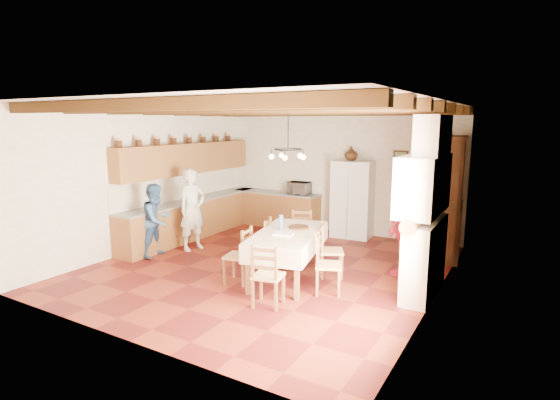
# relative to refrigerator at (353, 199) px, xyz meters

# --- Properties ---
(floor) EXTENTS (6.00, 6.50, 0.02)m
(floor) POSITION_rel_refrigerator_xyz_m (-0.55, -2.97, -0.91)
(floor) COLOR #531412
(floor) RESTS_ON ground
(ceiling) EXTENTS (6.00, 6.50, 0.02)m
(ceiling) POSITION_rel_refrigerator_xyz_m (-0.55, -2.97, 2.11)
(ceiling) COLOR beige
(ceiling) RESTS_ON ground
(wall_back) EXTENTS (6.00, 0.02, 3.00)m
(wall_back) POSITION_rel_refrigerator_xyz_m (-0.55, 0.29, 0.60)
(wall_back) COLOR beige
(wall_back) RESTS_ON ground
(wall_front) EXTENTS (6.00, 0.02, 3.00)m
(wall_front) POSITION_rel_refrigerator_xyz_m (-0.55, -6.23, 0.60)
(wall_front) COLOR beige
(wall_front) RESTS_ON ground
(wall_left) EXTENTS (0.02, 6.50, 3.00)m
(wall_left) POSITION_rel_refrigerator_xyz_m (-3.56, -2.97, 0.60)
(wall_left) COLOR beige
(wall_left) RESTS_ON ground
(wall_right) EXTENTS (0.02, 6.50, 3.00)m
(wall_right) POSITION_rel_refrigerator_xyz_m (2.46, -2.97, 0.60)
(wall_right) COLOR beige
(wall_right) RESTS_ON ground
(ceiling_beams) EXTENTS (6.00, 6.30, 0.16)m
(ceiling_beams) POSITION_rel_refrigerator_xyz_m (-0.55, -2.97, 2.01)
(ceiling_beams) COLOR #3A240E
(ceiling_beams) RESTS_ON ground
(lower_cabinets_left) EXTENTS (0.60, 4.30, 0.86)m
(lower_cabinets_left) POSITION_rel_refrigerator_xyz_m (-3.25, -1.92, -0.47)
(lower_cabinets_left) COLOR brown
(lower_cabinets_left) RESTS_ON ground
(lower_cabinets_back) EXTENTS (2.30, 0.60, 0.86)m
(lower_cabinets_back) POSITION_rel_refrigerator_xyz_m (-2.10, -0.02, -0.47)
(lower_cabinets_back) COLOR brown
(lower_cabinets_back) RESTS_ON ground
(countertop_left) EXTENTS (0.62, 4.30, 0.04)m
(countertop_left) POSITION_rel_refrigerator_xyz_m (-3.25, -1.92, -0.02)
(countertop_left) COLOR slate
(countertop_left) RESTS_ON lower_cabinets_left
(countertop_back) EXTENTS (2.34, 0.62, 0.04)m
(countertop_back) POSITION_rel_refrigerator_xyz_m (-2.10, -0.02, -0.02)
(countertop_back) COLOR slate
(countertop_back) RESTS_ON lower_cabinets_back
(backsplash_left) EXTENTS (0.03, 4.30, 0.60)m
(backsplash_left) POSITION_rel_refrigerator_xyz_m (-3.54, -1.92, 0.30)
(backsplash_left) COLOR white
(backsplash_left) RESTS_ON ground
(backsplash_back) EXTENTS (2.30, 0.03, 0.60)m
(backsplash_back) POSITION_rel_refrigerator_xyz_m (-2.10, 0.26, 0.30)
(backsplash_back) COLOR white
(backsplash_back) RESTS_ON ground
(upper_cabinets) EXTENTS (0.35, 4.20, 0.70)m
(upper_cabinets) POSITION_rel_refrigerator_xyz_m (-3.38, -1.92, 0.95)
(upper_cabinets) COLOR brown
(upper_cabinets) RESTS_ON ground
(fireplace) EXTENTS (0.56, 1.60, 2.80)m
(fireplace) POSITION_rel_refrigerator_xyz_m (2.17, -2.77, 0.50)
(fireplace) COLOR beige
(fireplace) RESTS_ON ground
(wall_picture) EXTENTS (0.34, 0.03, 0.42)m
(wall_picture) POSITION_rel_refrigerator_xyz_m (1.00, 0.26, 0.95)
(wall_picture) COLOR #332718
(wall_picture) RESTS_ON ground
(refrigerator) EXTENTS (0.95, 0.80, 1.81)m
(refrigerator) POSITION_rel_refrigerator_xyz_m (0.00, 0.00, 0.00)
(refrigerator) COLOR silver
(refrigerator) RESTS_ON floor
(hutch) EXTENTS (0.71, 1.39, 2.43)m
(hutch) POSITION_rel_refrigerator_xyz_m (2.20, -0.56, 0.31)
(hutch) COLOR #351911
(hutch) RESTS_ON floor
(dining_table) EXTENTS (1.39, 2.10, 0.84)m
(dining_table) POSITION_rel_refrigerator_xyz_m (0.07, -3.30, -0.14)
(dining_table) COLOR white
(dining_table) RESTS_ON floor
(chandelier) EXTENTS (0.47, 0.47, 0.03)m
(chandelier) POSITION_rel_refrigerator_xyz_m (0.07, -3.30, 1.35)
(chandelier) COLOR black
(chandelier) RESTS_ON ground
(chair_left_near) EXTENTS (0.47, 0.49, 0.96)m
(chair_left_near) POSITION_rel_refrigerator_xyz_m (-0.58, -3.86, -0.42)
(chair_left_near) COLOR brown
(chair_left_near) RESTS_ON floor
(chair_left_far) EXTENTS (0.50, 0.51, 0.96)m
(chair_left_far) POSITION_rel_refrigerator_xyz_m (-0.65, -3.10, -0.42)
(chair_left_far) COLOR brown
(chair_left_far) RESTS_ON floor
(chair_right_near) EXTENTS (0.53, 0.54, 0.96)m
(chair_right_near) POSITION_rel_refrigerator_xyz_m (0.94, -3.53, -0.42)
(chair_right_near) COLOR brown
(chair_right_near) RESTS_ON floor
(chair_right_far) EXTENTS (0.55, 0.56, 0.96)m
(chair_right_far) POSITION_rel_refrigerator_xyz_m (0.67, -2.80, -0.42)
(chair_right_far) COLOR brown
(chair_right_far) RESTS_ON floor
(chair_end_near) EXTENTS (0.49, 0.48, 0.96)m
(chair_end_near) POSITION_rel_refrigerator_xyz_m (0.37, -4.42, -0.42)
(chair_end_near) COLOR brown
(chair_end_near) RESTS_ON floor
(chair_end_far) EXTENTS (0.55, 0.54, 0.96)m
(chair_end_far) POSITION_rel_refrigerator_xyz_m (-0.26, -2.15, -0.42)
(chair_end_far) COLOR brown
(chair_end_far) RESTS_ON floor
(person_man) EXTENTS (0.55, 0.71, 1.74)m
(person_man) POSITION_rel_refrigerator_xyz_m (-2.55, -2.75, -0.03)
(person_man) COLOR beige
(person_man) RESTS_ON floor
(person_woman_blue) EXTENTS (0.67, 0.80, 1.49)m
(person_woman_blue) POSITION_rel_refrigerator_xyz_m (-2.86, -3.47, -0.16)
(person_woman_blue) COLOR #395E91
(person_woman_blue) RESTS_ON floor
(person_woman_red) EXTENTS (0.70, 1.10, 1.74)m
(person_woman_red) POSITION_rel_refrigerator_xyz_m (1.78, -2.11, -0.03)
(person_woman_red) COLOR red
(person_woman_red) RESTS_ON floor
(microwave) EXTENTS (0.56, 0.39, 0.30)m
(microwave) POSITION_rel_refrigerator_xyz_m (-1.43, -0.02, 0.15)
(microwave) COLOR silver
(microwave) RESTS_ON countertop_back
(fridge_vase) EXTENTS (0.38, 0.38, 0.32)m
(fridge_vase) POSITION_rel_refrigerator_xyz_m (-0.09, 0.00, 1.06)
(fridge_vase) COLOR #351911
(fridge_vase) RESTS_ON refrigerator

